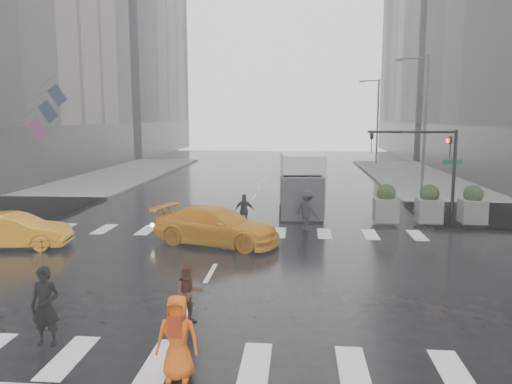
# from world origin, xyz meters

# --- Properties ---
(ground) EXTENTS (120.00, 120.00, 0.00)m
(ground) POSITION_xyz_m (0.00, 0.00, 0.00)
(ground) COLOR black
(ground) RESTS_ON ground
(building_nw_far) EXTENTS (26.05, 26.05, 44.00)m
(building_nw_far) POSITION_xyz_m (-29.00, 56.00, 20.19)
(building_nw_far) COLOR #5D5A56
(building_nw_far) RESTS_ON ground
(building_ne_far) EXTENTS (26.05, 26.05, 36.00)m
(building_ne_far) POSITION_xyz_m (29.00, 56.00, 16.27)
(building_ne_far) COLOR gray
(building_ne_far) RESTS_ON ground
(road_markings) EXTENTS (18.00, 48.00, 0.01)m
(road_markings) POSITION_xyz_m (0.00, 0.00, 0.01)
(road_markings) COLOR silver
(road_markings) RESTS_ON ground
(traffic_signal_pole) EXTENTS (4.45, 0.42, 4.50)m
(traffic_signal_pole) POSITION_xyz_m (9.01, 8.01, 3.22)
(traffic_signal_pole) COLOR black
(traffic_signal_pole) RESTS_ON ground
(street_lamp_near) EXTENTS (2.15, 0.22, 9.00)m
(street_lamp_near) POSITION_xyz_m (10.87, 18.00, 4.95)
(street_lamp_near) COLOR #59595B
(street_lamp_near) RESTS_ON ground
(street_lamp_far) EXTENTS (2.15, 0.22, 9.00)m
(street_lamp_far) POSITION_xyz_m (10.87, 38.00, 4.95)
(street_lamp_far) COLOR #59595B
(street_lamp_far) RESTS_ON ground
(planter_west) EXTENTS (1.10, 1.10, 1.80)m
(planter_west) POSITION_xyz_m (7.00, 8.20, 0.98)
(planter_west) COLOR slate
(planter_west) RESTS_ON ground
(planter_mid) EXTENTS (1.10, 1.10, 1.80)m
(planter_mid) POSITION_xyz_m (9.00, 8.20, 0.98)
(planter_mid) COLOR slate
(planter_mid) RESTS_ON ground
(planter_east) EXTENTS (1.10, 1.10, 1.80)m
(planter_east) POSITION_xyz_m (11.00, 8.20, 0.98)
(planter_east) COLOR slate
(planter_east) RESTS_ON ground
(flag_cluster) EXTENTS (2.87, 3.06, 4.69)m
(flag_cluster) POSITION_xyz_m (-15.08, 18.50, 5.64)
(flag_cluster) COLOR #59595B
(flag_cluster) RESTS_ON ground
(pedestrian_black) EXTENTS (0.96, 0.98, 2.43)m
(pedestrian_black) POSITION_xyz_m (-2.76, -5.44, 1.57)
(pedestrian_black) COLOR black
(pedestrian_black) RESTS_ON ground
(pedestrian_brown) EXTENTS (0.91, 0.84, 1.51)m
(pedestrian_brown) POSITION_xyz_m (0.16, -4.01, 0.76)
(pedestrian_brown) COLOR #422317
(pedestrian_brown) RESTS_ON ground
(pedestrian_orange) EXTENTS (0.84, 0.56, 1.70)m
(pedestrian_orange) POSITION_xyz_m (0.54, -6.65, 0.86)
(pedestrian_orange) COLOR #DC550F
(pedestrian_orange) RESTS_ON ground
(pedestrian_far_a) EXTENTS (0.93, 0.57, 1.58)m
(pedestrian_far_a) POSITION_xyz_m (0.37, 6.81, 0.79)
(pedestrian_far_a) COLOR black
(pedestrian_far_a) RESTS_ON ground
(pedestrian_far_b) EXTENTS (1.33, 1.28, 1.84)m
(pedestrian_far_b) POSITION_xyz_m (3.23, 6.54, 0.92)
(pedestrian_far_b) COLOR black
(pedestrian_far_b) RESTS_ON ground
(taxi_mid) EXTENTS (4.27, 1.99, 1.36)m
(taxi_mid) POSITION_xyz_m (-8.16, 2.51, 0.68)
(taxi_mid) COLOR orange
(taxi_mid) RESTS_ON ground
(taxi_rear) EXTENTS (5.00, 3.36, 1.50)m
(taxi_rear) POSITION_xyz_m (-0.42, 3.77, 0.75)
(taxi_rear) COLOR orange
(taxi_rear) RESTS_ON ground
(box_truck) EXTENTS (2.19, 5.83, 3.10)m
(box_truck) POSITION_xyz_m (3.00, 10.99, 1.65)
(box_truck) COLOR silver
(box_truck) RESTS_ON ground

